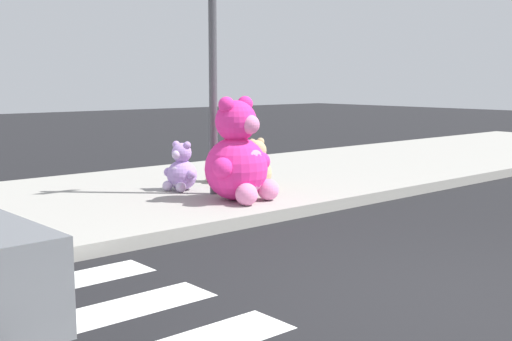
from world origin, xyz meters
name	(u,v)px	position (x,y,z in m)	size (l,w,h in m)	color
ground_plane	(460,304)	(0.00, 0.00, 0.00)	(60.00, 60.00, 0.00)	black
sidewalk	(120,200)	(0.00, 5.20, 0.07)	(28.00, 4.40, 0.15)	#9E9B93
sign_pole	(213,68)	(1.00, 4.40, 1.85)	(0.56, 0.11, 3.20)	#4C4C51
plush_pink_large	(239,159)	(0.95, 3.81, 0.69)	(1.02, 0.94, 1.34)	#F22D93
plush_lavender	(181,171)	(0.83, 4.94, 0.43)	(0.49, 0.52, 0.69)	#B28CD8
plush_tan	(255,168)	(1.73, 4.38, 0.44)	(0.55, 0.51, 0.72)	tan
plush_brown	(220,166)	(1.70, 5.17, 0.40)	(0.44, 0.44, 0.62)	olive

